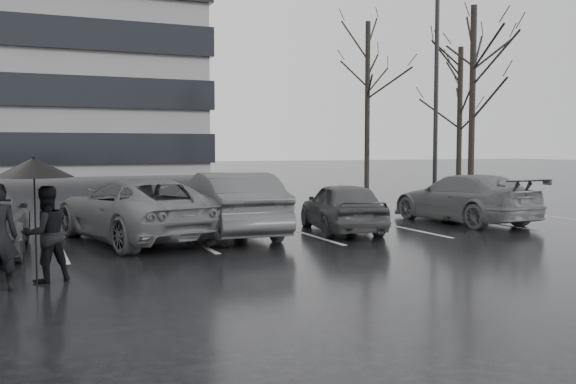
# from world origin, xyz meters

# --- Properties ---
(ground) EXTENTS (160.00, 160.00, 0.00)m
(ground) POSITION_xyz_m (0.00, 0.00, 0.00)
(ground) COLOR black
(ground) RESTS_ON ground
(car_main) EXTENTS (2.18, 3.87, 1.24)m
(car_main) POSITION_xyz_m (1.59, 2.01, 0.62)
(car_main) COLOR black
(car_main) RESTS_ON ground
(car_west_a) EXTENTS (1.71, 4.60, 1.50)m
(car_west_a) POSITION_xyz_m (-1.20, 2.42, 0.75)
(car_west_a) COLOR #29292C
(car_west_a) RESTS_ON ground
(car_west_b) EXTENTS (3.41, 5.40, 1.39)m
(car_west_b) POSITION_xyz_m (-3.33, 2.50, 0.69)
(car_west_b) COLOR #48484A
(car_west_b) RESTS_ON ground
(car_east) EXTENTS (2.19, 4.74, 1.34)m
(car_east) POSITION_xyz_m (5.62, 2.43, 0.67)
(car_east) COLOR #48484A
(car_east) RESTS_ON ground
(pedestrian_right) EXTENTS (0.88, 0.78, 1.49)m
(pedestrian_right) POSITION_xyz_m (-5.40, -1.41, 0.75)
(pedestrian_right) COLOR black
(pedestrian_right) RESTS_ON ground
(umbrella) EXTENTS (1.15, 1.15, 1.96)m
(umbrella) POSITION_xyz_m (-5.55, -1.66, 1.78)
(umbrella) COLOR black
(umbrella) RESTS_ON ground
(lamp_post) EXTENTS (0.49, 0.49, 8.95)m
(lamp_post) POSITION_xyz_m (8.24, 7.37, 4.09)
(lamp_post) COLOR gray
(lamp_post) RESTS_ON ground
(stall_stripes) EXTENTS (19.72, 5.00, 0.00)m
(stall_stripes) POSITION_xyz_m (-0.80, 2.50, 0.00)
(stall_stripes) COLOR #AFAFB1
(stall_stripes) RESTS_ON ground
(tree_east) EXTENTS (0.26, 0.26, 8.00)m
(tree_east) POSITION_xyz_m (12.00, 10.00, 4.00)
(tree_east) COLOR black
(tree_east) RESTS_ON ground
(tree_ne) EXTENTS (0.26, 0.26, 7.00)m
(tree_ne) POSITION_xyz_m (14.50, 14.00, 3.50)
(tree_ne) COLOR black
(tree_ne) RESTS_ON ground
(tree_north) EXTENTS (0.26, 0.26, 8.50)m
(tree_north) POSITION_xyz_m (11.00, 17.00, 4.25)
(tree_north) COLOR black
(tree_north) RESTS_ON ground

